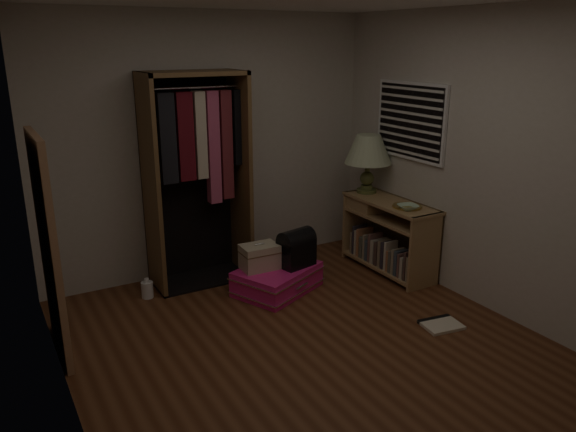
% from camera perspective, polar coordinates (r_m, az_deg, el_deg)
% --- Properties ---
extents(ground, '(4.00, 4.00, 0.00)m').
position_cam_1_polar(ground, '(4.49, 2.81, -13.56)').
color(ground, '#532C17').
rests_on(ground, ground).
extents(room_walls, '(3.52, 4.02, 2.60)m').
position_cam_1_polar(room_walls, '(4.02, 3.69, 5.72)').
color(room_walls, beige).
rests_on(room_walls, ground).
extents(console_bookshelf, '(0.42, 1.12, 0.75)m').
position_cam_1_polar(console_bookshelf, '(5.93, 9.95, -1.72)').
color(console_bookshelf, '#9F7A4D').
rests_on(console_bookshelf, ground).
extents(open_wardrobe, '(0.95, 0.50, 2.05)m').
position_cam_1_polar(open_wardrobe, '(5.46, -9.16, 5.45)').
color(open_wardrobe, brown).
rests_on(open_wardrobe, ground).
extents(floor_mirror, '(0.06, 0.80, 1.70)m').
position_cam_1_polar(floor_mirror, '(4.49, -23.11, -3.03)').
color(floor_mirror, '#A4734F').
rests_on(floor_mirror, ground).
extents(pink_suitcase, '(0.96, 0.84, 0.24)m').
position_cam_1_polar(pink_suitcase, '(5.43, -1.10, -6.40)').
color(pink_suitcase, '#E41B78').
rests_on(pink_suitcase, ground).
extents(train_case, '(0.36, 0.25, 0.25)m').
position_cam_1_polar(train_case, '(5.31, -2.90, -4.14)').
color(train_case, '#B8AC8C').
rests_on(train_case, pink_suitcase).
extents(black_bag, '(0.37, 0.28, 0.37)m').
position_cam_1_polar(black_bag, '(5.35, 0.86, -3.18)').
color(black_bag, black).
rests_on(black_bag, pink_suitcase).
extents(table_lamp, '(0.65, 0.65, 0.62)m').
position_cam_1_polar(table_lamp, '(6.00, 8.15, 6.60)').
color(table_lamp, '#4C5529').
rests_on(table_lamp, console_bookshelf).
extents(brass_tray, '(0.29, 0.29, 0.02)m').
position_cam_1_polar(brass_tray, '(5.62, 12.01, 0.97)').
color(brass_tray, '#AE9143').
rests_on(brass_tray, console_bookshelf).
extents(ceramic_bowl, '(0.22, 0.22, 0.05)m').
position_cam_1_polar(ceramic_bowl, '(5.54, 12.09, 0.88)').
color(ceramic_bowl, '#B1D4B3').
rests_on(ceramic_bowl, console_bookshelf).
extents(white_jug, '(0.14, 0.14, 0.19)m').
position_cam_1_polar(white_jug, '(5.46, -14.10, -7.24)').
color(white_jug, white).
rests_on(white_jug, ground).
extents(floor_book, '(0.35, 0.30, 0.03)m').
position_cam_1_polar(floor_book, '(5.01, 15.19, -10.54)').
color(floor_book, beige).
rests_on(floor_book, ground).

